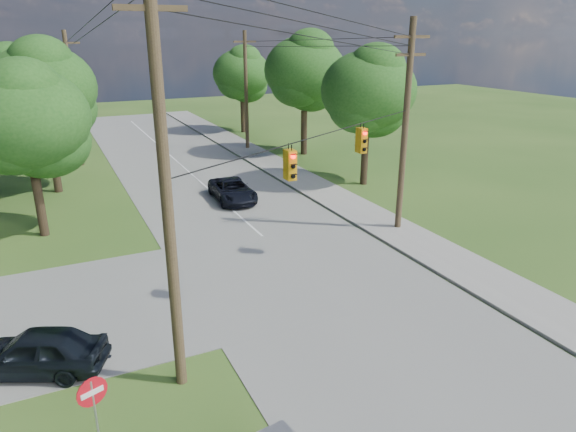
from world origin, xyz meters
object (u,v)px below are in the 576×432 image
pole_north_e (246,90)px  pole_north_w (73,98)px  car_main_north (232,190)px  do_not_enter_sign (93,400)px  car_cross_dark (36,351)px  pole_ne (405,125)px  pole_sw (165,179)px

pole_north_e → pole_north_w: size_ratio=1.00×
car_main_north → do_not_enter_sign: bearing=-115.5°
car_cross_dark → do_not_enter_sign: (1.33, -4.27, 0.92)m
pole_north_e → pole_north_w: (-13.90, 0.00, 0.00)m
pole_ne → do_not_enter_sign: 19.02m
pole_ne → pole_sw: bearing=-150.6°
pole_north_e → car_main_north: size_ratio=2.14×
pole_sw → pole_north_e: bearing=65.5°
car_main_north → do_not_enter_sign: 20.38m
car_cross_dark → pole_north_w: bearing=-162.4°
car_main_north → pole_ne: bearing=-49.9°
pole_north_w → pole_north_e: bearing=0.0°
pole_north_e → do_not_enter_sign: size_ratio=4.41×
pole_sw → car_cross_dark: (-3.82, 2.30, -5.49)m
pole_sw → pole_north_e: size_ratio=1.20×
car_cross_dark → do_not_enter_sign: 4.57m
car_cross_dark → car_main_north: (11.06, 13.60, -0.06)m
pole_north_e → car_main_north: pole_north_e is taller
pole_ne → car_main_north: pole_ne is taller
pole_sw → pole_ne: pole_sw is taller
pole_ne → pole_north_e: pole_ne is taller
pole_north_w → do_not_enter_sign: (-2.09, -31.57, -3.47)m
pole_ne → do_not_enter_sign: size_ratio=4.64×
pole_sw → car_cross_dark: 7.07m
pole_north_w → car_main_north: size_ratio=2.14×
pole_ne → car_cross_dark: size_ratio=2.53×
pole_ne → do_not_enter_sign: (-15.99, -9.57, -3.81)m
pole_sw → do_not_enter_sign: bearing=-141.5°
do_not_enter_sign → pole_north_w: bearing=65.7°
pole_north_w → pole_ne: bearing=-57.7°
car_cross_dark → do_not_enter_sign: size_ratio=1.83×
pole_north_e → car_cross_dark: size_ratio=2.41×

